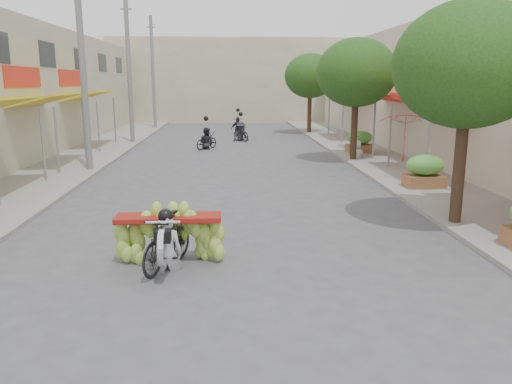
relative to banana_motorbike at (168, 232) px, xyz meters
The scene contains 19 objects.
ground 2.20m from the banana_motorbike, 54.61° to the right, with size 120.00×120.00×0.00m, color #525257.
sidewalk_left 14.50m from the banana_motorbike, 113.52° to the left, with size 4.00×60.00×0.12m, color gray.
sidewalk_right 15.63m from the banana_motorbike, 58.27° to the left, with size 4.00×60.00×0.12m, color gray.
shophouse_row_right 18.19m from the banana_motorbike, 42.93° to the left, with size 9.77×40.00×6.00m.
far_building 36.42m from the banana_motorbike, 88.08° to the left, with size 20.00×6.00×7.00m, color #B7AF90.
utility_pole_mid 11.60m from the banana_motorbike, 112.13° to the left, with size 0.60×0.24×8.00m.
utility_pole_far 20.02m from the banana_motorbike, 102.24° to the left, with size 0.60×0.24×8.00m.
utility_pole_back 28.79m from the banana_motorbike, 98.41° to the left, with size 0.60×0.24×8.00m.
street_tree_near 7.66m from the banana_motorbike, 19.08° to the left, with size 3.40×3.40×5.25m.
street_tree_mid 14.30m from the banana_motorbike, 61.70° to the left, with size 3.40×3.40×5.25m.
street_tree_far 25.37m from the banana_motorbike, 74.76° to the left, with size 3.40×3.40×5.25m.
produce_crate_mid 9.72m from the banana_motorbike, 40.29° to the left, with size 1.20×0.88×1.16m.
produce_crate_far 16.10m from the banana_motorbike, 62.57° to the left, with size 1.20×0.88×1.16m.
banana_motorbike is the anchor object (origin of this frame).
market_umbrella 10.41m from the banana_motorbike, 46.17° to the left, with size 2.23×2.23×1.67m.
pedestrian 14.67m from the banana_motorbike, 61.76° to the left, with size 0.76×0.46×1.52m.
bg_motorbike_a 16.81m from the banana_motorbike, 89.84° to the left, with size 1.34×1.61×1.95m.
bg_motorbike_b 20.35m from the banana_motorbike, 84.58° to the left, with size 1.19×1.53×1.95m.
bg_motorbike_c 24.68m from the banana_motorbike, 85.68° to the left, with size 1.00×1.75×1.95m.
Camera 1 is at (-0.07, -7.34, 3.43)m, focal length 35.00 mm.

